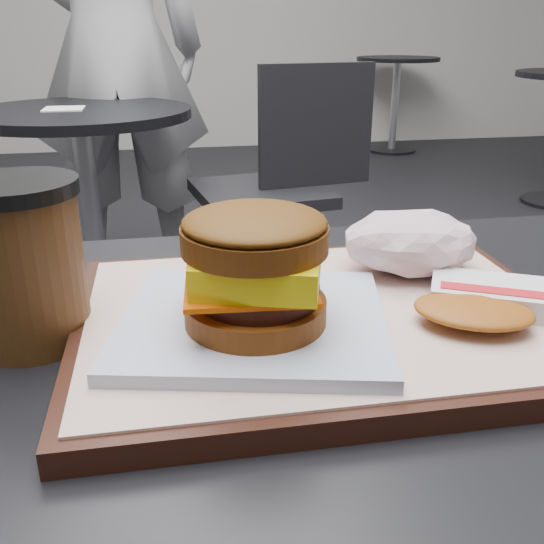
{
  "coord_description": "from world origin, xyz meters",
  "views": [
    {
      "loc": [
        -0.1,
        -0.37,
        1.0
      ],
      "look_at": [
        -0.03,
        0.02,
        0.83
      ],
      "focal_mm": 40.0,
      "sensor_mm": 36.0,
      "label": 1
    }
  ],
  "objects_px": {
    "neighbor_table": "(86,172)",
    "neighbor_chair": "(280,178)",
    "serving_tray": "(322,320)",
    "breakfast_sandwich": "(255,281)",
    "patron": "(113,45)",
    "coffee_cup": "(25,261)",
    "crumpled_wrapper": "(411,242)",
    "hash_brown": "(483,301)"
  },
  "relations": [
    {
      "from": "neighbor_chair",
      "to": "patron",
      "type": "xyz_separation_m",
      "value": [
        -0.54,
        0.44,
        0.41
      ]
    },
    {
      "from": "hash_brown",
      "to": "patron",
      "type": "distance_m",
      "value": 2.09
    },
    {
      "from": "crumpled_wrapper",
      "to": "coffee_cup",
      "type": "relative_size",
      "value": 0.95
    },
    {
      "from": "crumpled_wrapper",
      "to": "breakfast_sandwich",
      "type": "bearing_deg",
      "value": -148.89
    },
    {
      "from": "breakfast_sandwich",
      "to": "patron",
      "type": "relative_size",
      "value": 0.12
    },
    {
      "from": "serving_tray",
      "to": "crumpled_wrapper",
      "type": "relative_size",
      "value": 3.19
    },
    {
      "from": "coffee_cup",
      "to": "neighbor_table",
      "type": "height_order",
      "value": "coffee_cup"
    },
    {
      "from": "neighbor_chair",
      "to": "neighbor_table",
      "type": "bearing_deg",
      "value": 177.61
    },
    {
      "from": "hash_brown",
      "to": "coffee_cup",
      "type": "distance_m",
      "value": 0.34
    },
    {
      "from": "crumpled_wrapper",
      "to": "neighbor_table",
      "type": "xyz_separation_m",
      "value": [
        -0.46,
        1.54,
        -0.27
      ]
    },
    {
      "from": "hash_brown",
      "to": "neighbor_table",
      "type": "xyz_separation_m",
      "value": [
        -0.49,
        1.64,
        -0.25
      ]
    },
    {
      "from": "crumpled_wrapper",
      "to": "patron",
      "type": "relative_size",
      "value": 0.06
    },
    {
      "from": "hash_brown",
      "to": "crumpled_wrapper",
      "type": "bearing_deg",
      "value": 102.64
    },
    {
      "from": "coffee_cup",
      "to": "crumpled_wrapper",
      "type": "bearing_deg",
      "value": 7.1
    },
    {
      "from": "patron",
      "to": "coffee_cup",
      "type": "bearing_deg",
      "value": 91.94
    },
    {
      "from": "serving_tray",
      "to": "crumpled_wrapper",
      "type": "bearing_deg",
      "value": 33.35
    },
    {
      "from": "hash_brown",
      "to": "patron",
      "type": "bearing_deg",
      "value": 100.67
    },
    {
      "from": "breakfast_sandwich",
      "to": "neighbor_chair",
      "type": "height_order",
      "value": "breakfast_sandwich"
    },
    {
      "from": "serving_tray",
      "to": "hash_brown",
      "type": "height_order",
      "value": "hash_brown"
    },
    {
      "from": "hash_brown",
      "to": "crumpled_wrapper",
      "type": "xyz_separation_m",
      "value": [
        -0.02,
        0.09,
        0.02
      ]
    },
    {
      "from": "hash_brown",
      "to": "coffee_cup",
      "type": "relative_size",
      "value": 1.07
    },
    {
      "from": "breakfast_sandwich",
      "to": "patron",
      "type": "xyz_separation_m",
      "value": [
        -0.21,
        2.05,
        0.09
      ]
    },
    {
      "from": "neighbor_table",
      "to": "neighbor_chair",
      "type": "distance_m",
      "value": 0.64
    },
    {
      "from": "neighbor_table",
      "to": "patron",
      "type": "xyz_separation_m",
      "value": [
        0.1,
        0.42,
        0.37
      ]
    },
    {
      "from": "serving_tray",
      "to": "hash_brown",
      "type": "xyz_separation_m",
      "value": [
        0.12,
        -0.03,
        0.02
      ]
    },
    {
      "from": "neighbor_table",
      "to": "neighbor_chair",
      "type": "height_order",
      "value": "neighbor_chair"
    },
    {
      "from": "serving_tray",
      "to": "crumpled_wrapper",
      "type": "xyz_separation_m",
      "value": [
        0.1,
        0.06,
        0.04
      ]
    },
    {
      "from": "hash_brown",
      "to": "coffee_cup",
      "type": "xyz_separation_m",
      "value": [
        -0.34,
        0.06,
        0.03
      ]
    },
    {
      "from": "hash_brown",
      "to": "neighbor_table",
      "type": "bearing_deg",
      "value": 106.52
    },
    {
      "from": "breakfast_sandwich",
      "to": "neighbor_chair",
      "type": "relative_size",
      "value": 0.25
    },
    {
      "from": "crumpled_wrapper",
      "to": "neighbor_chair",
      "type": "height_order",
      "value": "neighbor_chair"
    },
    {
      "from": "breakfast_sandwich",
      "to": "coffee_cup",
      "type": "bearing_deg",
      "value": 161.8
    },
    {
      "from": "coffee_cup",
      "to": "hash_brown",
      "type": "bearing_deg",
      "value": -9.3
    },
    {
      "from": "hash_brown",
      "to": "neighbor_chair",
      "type": "xyz_separation_m",
      "value": [
        0.15,
        1.61,
        -0.29
      ]
    },
    {
      "from": "hash_brown",
      "to": "neighbor_table",
      "type": "relative_size",
      "value": 0.18
    },
    {
      "from": "crumpled_wrapper",
      "to": "patron",
      "type": "height_order",
      "value": "patron"
    },
    {
      "from": "patron",
      "to": "crumpled_wrapper",
      "type": "bearing_deg",
      "value": 101.06
    },
    {
      "from": "breakfast_sandwich",
      "to": "coffee_cup",
      "type": "xyz_separation_m",
      "value": [
        -0.16,
        0.05,
        0.01
      ]
    },
    {
      "from": "patron",
      "to": "serving_tray",
      "type": "bearing_deg",
      "value": 98.08
    },
    {
      "from": "serving_tray",
      "to": "breakfast_sandwich",
      "type": "distance_m",
      "value": 0.08
    },
    {
      "from": "hash_brown",
      "to": "neighbor_chair",
      "type": "height_order",
      "value": "neighbor_chair"
    },
    {
      "from": "coffee_cup",
      "to": "neighbor_chair",
      "type": "xyz_separation_m",
      "value": [
        0.49,
        1.55,
        -0.33
      ]
    }
  ]
}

